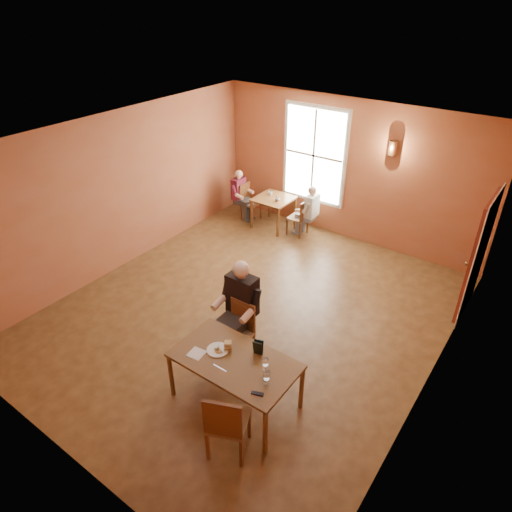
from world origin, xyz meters
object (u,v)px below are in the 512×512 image
Objects in this scene: chair_diner_white at (298,217)px; chair_diner_maroon at (251,202)px; chair_diner_main at (235,334)px; main_table at (235,381)px; diner_main at (234,321)px; diner_white at (299,211)px; chair_empty at (228,420)px; diner_maroon at (250,196)px; second_table at (273,212)px.

chair_diner_white is 0.97× the size of chair_diner_maroon.
chair_diner_main is 4.74m from chair_diner_maroon.
chair_diner_main is (-0.50, 0.65, 0.10)m from main_table.
chair_diner_white is at bearing -71.55° from diner_main.
diner_main is at bearing 128.88° from main_table.
chair_diner_maroon is (-1.33, 0.00, -0.14)m from diner_white.
chair_empty is at bearing 124.84° from chair_diner_main.
chair_empty is at bearing -157.30° from diner_white.
chair_diner_main is 1.13× the size of chair_diner_white.
chair_empty is at bearing -58.20° from main_table.
main_table is 1.42× the size of diner_white.
chair_diner_maroon reaches higher than chair_diner_white.
main_table is 1.09× the size of diner_main.
diner_white is 1.33× the size of chair_diner_maroon.
diner_white is at bearing -90.00° from chair_diner_white.
diner_maroon is (-3.16, 4.60, 0.19)m from main_table.
second_table is at bearing 118.31° from main_table.
diner_maroon is (-2.66, 3.95, 0.10)m from chair_diner_main.
diner_main is at bearing 102.44° from chair_empty.
diner_maroon is at bearing 101.12° from chair_empty.
main_table is 5.58m from diner_maroon.
diner_maroon is at bearing -90.00° from chair_diner_maroon.
chair_diner_maroon is (-3.52, 5.22, -0.08)m from chair_empty.
chair_diner_white is (-1.83, 4.60, 0.04)m from main_table.
diner_main reaches higher than chair_empty.
diner_main is at bearing 33.44° from chair_diner_maroon.
diner_white reaches higher than chair_diner_white.
diner_main is at bearing -63.57° from second_table.
chair_empty is 1.18× the size of chair_diner_maroon.
chair_empty reaches higher than chair_diner_maroon.
second_table is (-2.48, 4.60, -0.03)m from main_table.
chair_empty is 5.96m from second_table.
chair_diner_maroon is at bearing 90.00° from chair_diner_white.
chair_diner_main is at bearing 33.94° from diner_maroon.
diner_main is 1.77× the size of chair_diner_white.
second_table is at bearing 90.00° from chair_diner_white.
chair_empty is 1.21× the size of chair_diner_white.
chair_diner_maroon is at bearing 90.00° from diner_maroon.
diner_main reaches higher than diner_white.
diner_main is 1.85× the size of second_table.
chair_diner_main reaches higher than chair_diner_white.
diner_main is 1.30× the size of diner_white.
chair_diner_maroon is at bearing -56.36° from chair_diner_main.
chair_empty is at bearing 33.94° from chair_diner_maroon.
diner_maroon reaches higher than chair_diner_white.
chair_diner_main is 4.16m from diner_white.
main_table is 1.88× the size of chair_diner_maroon.
diner_main is 1.55m from chair_empty.
second_table is at bearing 90.00° from chair_diner_maroon.
chair_diner_maroon is 0.14m from diner_maroon.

